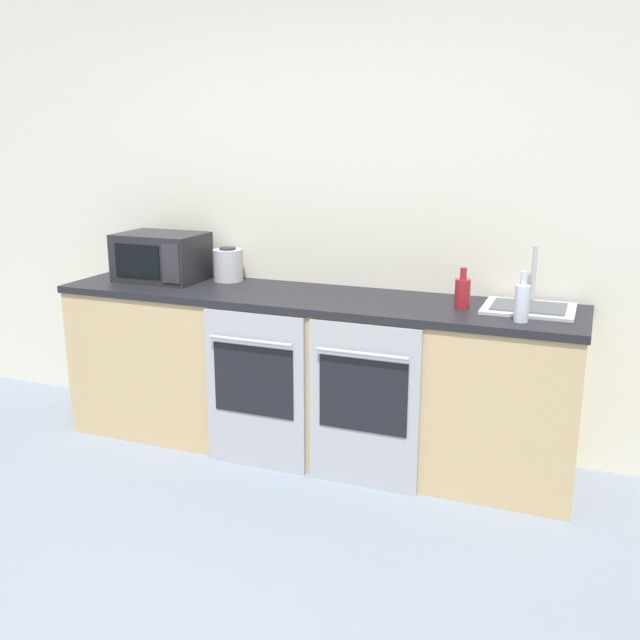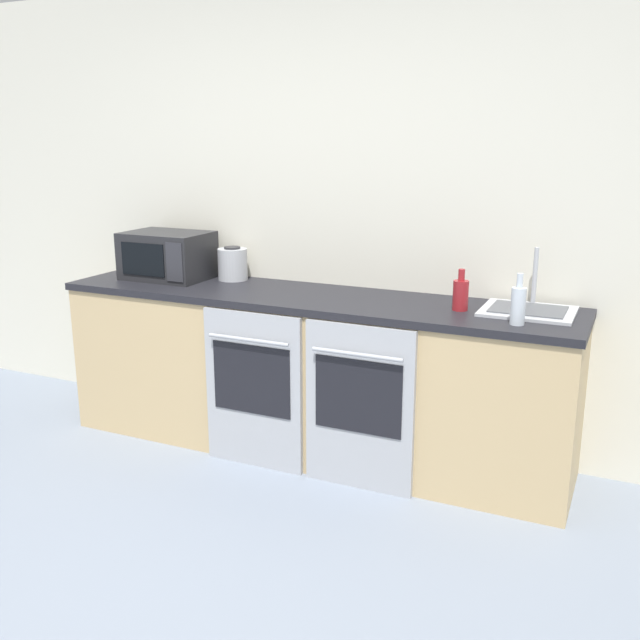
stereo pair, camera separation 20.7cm
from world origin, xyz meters
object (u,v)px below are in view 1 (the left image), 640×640
(oven_left, at_px, (255,391))
(sink, at_px, (529,306))
(bottle_clear, at_px, (522,302))
(oven_right, at_px, (364,406))
(bottle_red, at_px, (462,292))
(microwave, at_px, (162,257))
(kettle, at_px, (228,265))

(oven_left, xyz_separation_m, sink, (1.33, 0.41, 0.49))
(bottle_clear, bearing_deg, oven_right, -167.79)
(bottle_red, distance_m, sink, 0.34)
(microwave, xyz_separation_m, bottle_clear, (2.12, -0.23, -0.05))
(oven_right, xyz_separation_m, microwave, (-1.40, 0.38, 0.61))
(bottle_clear, bearing_deg, kettle, 168.45)
(oven_left, bearing_deg, sink, 17.18)
(bottle_red, distance_m, kettle, 1.45)
(bottle_red, height_order, sink, sink)
(oven_right, xyz_separation_m, bottle_red, (0.41, 0.32, 0.55))
(oven_left, xyz_separation_m, bottle_clear, (1.32, 0.15, 0.56))
(oven_left, bearing_deg, oven_right, 0.00)
(bottle_red, relative_size, sink, 0.47)
(bottle_red, height_order, kettle, bottle_red)
(oven_left, distance_m, oven_right, 0.61)
(bottle_clear, height_order, sink, sink)
(kettle, bearing_deg, oven_right, -26.45)
(bottle_clear, distance_m, bottle_red, 0.35)
(oven_left, bearing_deg, bottle_red, 17.48)
(bottle_clear, distance_m, kettle, 1.78)
(sink, bearing_deg, microwave, -179.17)
(microwave, xyz_separation_m, sink, (2.13, 0.03, -0.12))
(oven_left, relative_size, microwave, 1.72)
(oven_right, bearing_deg, oven_left, 180.00)
(oven_right, distance_m, bottle_clear, 0.92)
(bottle_red, bearing_deg, oven_right, -141.93)
(oven_left, relative_size, bottle_red, 4.15)
(oven_left, distance_m, microwave, 1.07)
(microwave, height_order, bottle_clear, microwave)
(oven_left, distance_m, bottle_red, 1.20)
(bottle_clear, bearing_deg, microwave, 173.89)
(bottle_red, xyz_separation_m, sink, (0.32, 0.09, -0.06))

